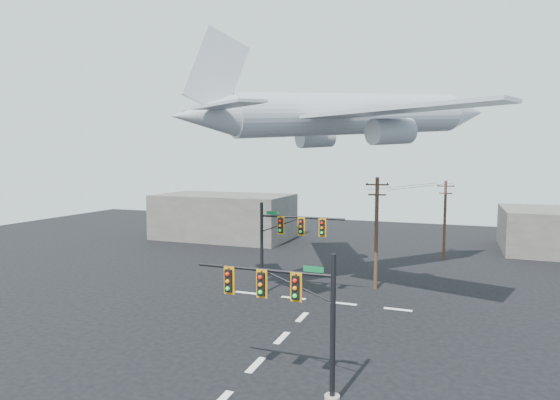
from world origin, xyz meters
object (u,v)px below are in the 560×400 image
at_px(signal_mast_near, 296,317).
at_px(signal_mast_far, 281,244).
at_px(airliner, 353,115).
at_px(utility_pole_a, 376,231).
at_px(utility_pole_b, 445,219).

bearing_deg(signal_mast_near, signal_mast_far, 112.78).
bearing_deg(signal_mast_near, airliner, 94.28).
distance_m(signal_mast_near, utility_pole_a, 19.58).
height_order(utility_pole_a, utility_pole_b, utility_pole_a).
bearing_deg(utility_pole_b, utility_pole_a, -106.68).
bearing_deg(signal_mast_near, utility_pole_a, 88.67).
bearing_deg(utility_pole_a, signal_mast_far, -151.25).
xyz_separation_m(signal_mast_near, utility_pole_a, (0.45, 19.55, 1.04)).
bearing_deg(utility_pole_b, signal_mast_far, -118.66).
height_order(signal_mast_near, airliner, airliner).
distance_m(utility_pole_a, airliner, 9.72).
xyz_separation_m(signal_mast_far, utility_pole_a, (6.64, 4.81, 0.71)).
bearing_deg(utility_pole_a, utility_pole_b, 62.94).
xyz_separation_m(signal_mast_near, signal_mast_far, (-6.19, 14.73, 0.33)).
relative_size(signal_mast_near, signal_mast_far, 0.93).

